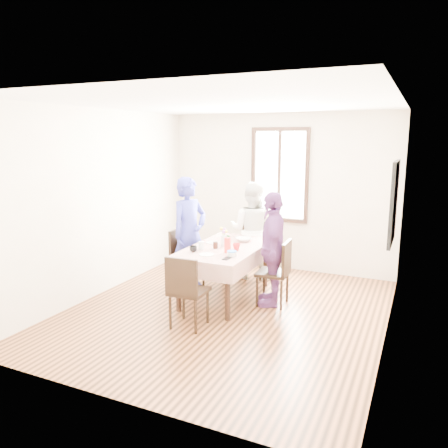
# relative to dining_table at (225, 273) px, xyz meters

# --- Properties ---
(ground) EXTENTS (4.50, 4.50, 0.00)m
(ground) POSITION_rel_dining_table_xyz_m (0.22, -0.46, -0.38)
(ground) COLOR black
(ground) RESTS_ON ground
(back_wall) EXTENTS (4.00, 0.00, 4.00)m
(back_wall) POSITION_rel_dining_table_xyz_m (0.22, 1.79, 0.98)
(back_wall) COLOR beige
(back_wall) RESTS_ON ground
(right_wall) EXTENTS (0.00, 4.50, 4.50)m
(right_wall) POSITION_rel_dining_table_xyz_m (2.22, -0.46, 0.98)
(right_wall) COLOR beige
(right_wall) RESTS_ON ground
(window_frame) EXTENTS (1.02, 0.06, 1.62)m
(window_frame) POSITION_rel_dining_table_xyz_m (0.22, 1.77, 1.27)
(window_frame) COLOR black
(window_frame) RESTS_ON back_wall
(window_pane) EXTENTS (0.90, 0.02, 1.50)m
(window_pane) POSITION_rel_dining_table_xyz_m (0.22, 1.78, 1.27)
(window_pane) COLOR white
(window_pane) RESTS_ON back_wall
(art_poster) EXTENTS (0.04, 0.76, 0.96)m
(art_poster) POSITION_rel_dining_table_xyz_m (2.20, -0.16, 1.18)
(art_poster) COLOR red
(art_poster) RESTS_ON right_wall
(dining_table) EXTENTS (0.83, 1.56, 0.75)m
(dining_table) POSITION_rel_dining_table_xyz_m (0.00, 0.00, 0.00)
(dining_table) COLOR black
(dining_table) RESTS_ON ground
(tablecloth) EXTENTS (0.95, 1.68, 0.01)m
(tablecloth) POSITION_rel_dining_table_xyz_m (-0.00, 0.00, 0.38)
(tablecloth) COLOR #570C00
(tablecloth) RESTS_ON dining_table
(chair_left) EXTENTS (0.44, 0.44, 0.91)m
(chair_left) POSITION_rel_dining_table_xyz_m (-0.70, 0.15, 0.08)
(chair_left) COLOR black
(chair_left) RESTS_ON ground
(chair_right) EXTENTS (0.44, 0.44, 0.91)m
(chair_right) POSITION_rel_dining_table_xyz_m (0.70, 0.05, 0.08)
(chair_right) COLOR black
(chair_right) RESTS_ON ground
(chair_far) EXTENTS (0.48, 0.48, 0.91)m
(chair_far) POSITION_rel_dining_table_xyz_m (-0.00, 1.08, 0.08)
(chair_far) COLOR black
(chair_far) RESTS_ON ground
(chair_near) EXTENTS (0.43, 0.43, 0.91)m
(chair_near) POSITION_rel_dining_table_xyz_m (-0.00, -1.08, 0.08)
(chair_near) COLOR black
(chair_near) RESTS_ON ground
(person_left) EXTENTS (0.60, 0.73, 1.72)m
(person_left) POSITION_rel_dining_table_xyz_m (-0.68, 0.15, 0.48)
(person_left) COLOR navy
(person_left) RESTS_ON ground
(person_far) EXTENTS (0.80, 0.64, 1.59)m
(person_far) POSITION_rel_dining_table_xyz_m (-0.00, 1.06, 0.42)
(person_far) COLOR white
(person_far) RESTS_ON ground
(person_right) EXTENTS (0.65, 1.00, 1.58)m
(person_right) POSITION_rel_dining_table_xyz_m (0.68, 0.05, 0.42)
(person_right) COLOR #603069
(person_right) RESTS_ON ground
(mug_black) EXTENTS (0.12, 0.12, 0.08)m
(mug_black) POSITION_rel_dining_table_xyz_m (-0.28, -0.44, 0.43)
(mug_black) COLOR black
(mug_black) RESTS_ON tablecloth
(mug_flag) EXTENTS (0.14, 0.14, 0.10)m
(mug_flag) POSITION_rel_dining_table_xyz_m (0.23, -0.13, 0.44)
(mug_flag) COLOR red
(mug_flag) RESTS_ON tablecloth
(mug_green) EXTENTS (0.15, 0.15, 0.08)m
(mug_green) POSITION_rel_dining_table_xyz_m (-0.12, 0.31, 0.43)
(mug_green) COLOR #0C7226
(mug_green) RESTS_ON tablecloth
(serving_bowl) EXTENTS (0.28, 0.28, 0.06)m
(serving_bowl) POSITION_rel_dining_table_xyz_m (0.13, 0.41, 0.41)
(serving_bowl) COLOR white
(serving_bowl) RESTS_ON tablecloth
(juice_carton) EXTENTS (0.07, 0.07, 0.20)m
(juice_carton) POSITION_rel_dining_table_xyz_m (0.15, -0.28, 0.49)
(juice_carton) COLOR red
(juice_carton) RESTS_ON tablecloth
(butter_tub) EXTENTS (0.13, 0.13, 0.06)m
(butter_tub) POSITION_rel_dining_table_xyz_m (0.29, -0.44, 0.42)
(butter_tub) COLOR white
(butter_tub) RESTS_ON tablecloth
(jam_jar) EXTENTS (0.07, 0.07, 0.10)m
(jam_jar) POSITION_rel_dining_table_xyz_m (-0.08, -0.15, 0.43)
(jam_jar) COLOR black
(jam_jar) RESTS_ON tablecloth
(drinking_glass) EXTENTS (0.08, 0.08, 0.11)m
(drinking_glass) POSITION_rel_dining_table_xyz_m (-0.24, -0.28, 0.44)
(drinking_glass) COLOR silver
(drinking_glass) RESTS_ON tablecloth
(smartphone) EXTENTS (0.08, 0.16, 0.01)m
(smartphone) POSITION_rel_dining_table_xyz_m (0.27, -0.56, 0.39)
(smartphone) COLOR black
(smartphone) RESTS_ON tablecloth
(flower_vase) EXTENTS (0.08, 0.08, 0.16)m
(flower_vase) POSITION_rel_dining_table_xyz_m (-0.03, 0.02, 0.47)
(flower_vase) COLOR silver
(flower_vase) RESTS_ON tablecloth
(plate_left) EXTENTS (0.20, 0.20, 0.01)m
(plate_left) POSITION_rel_dining_table_xyz_m (-0.26, 0.13, 0.39)
(plate_left) COLOR white
(plate_left) RESTS_ON tablecloth
(plate_far) EXTENTS (0.20, 0.20, 0.01)m
(plate_far) POSITION_rel_dining_table_xyz_m (-0.01, 0.60, 0.39)
(plate_far) COLOR white
(plate_far) RESTS_ON tablecloth
(plate_near) EXTENTS (0.20, 0.20, 0.01)m
(plate_near) POSITION_rel_dining_table_xyz_m (-0.04, -0.52, 0.39)
(plate_near) COLOR white
(plate_near) RESTS_ON tablecloth
(butter_lid) EXTENTS (0.12, 0.12, 0.01)m
(butter_lid) POSITION_rel_dining_table_xyz_m (0.29, -0.44, 0.46)
(butter_lid) COLOR blue
(butter_lid) RESTS_ON butter_tub
(flower_bunch) EXTENTS (0.09, 0.09, 0.10)m
(flower_bunch) POSITION_rel_dining_table_xyz_m (-0.03, 0.02, 0.59)
(flower_bunch) COLOR yellow
(flower_bunch) RESTS_ON flower_vase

